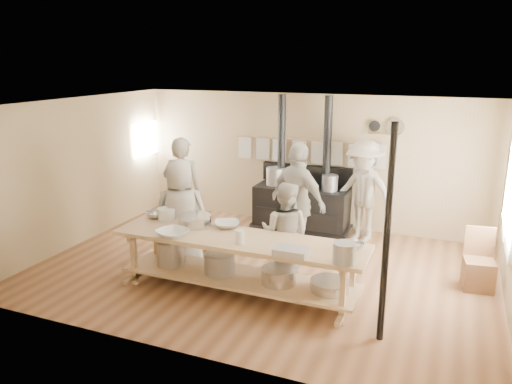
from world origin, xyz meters
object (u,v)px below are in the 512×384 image
at_px(cook_left, 285,233).
at_px(roasting_pan, 291,252).
at_px(stove, 302,203).
at_px(cook_right, 298,202).
at_px(cook_far_left, 183,192).
at_px(prep_table, 238,259).
at_px(chair, 478,271).
at_px(cook_center, 181,214).
at_px(cook_by_window, 363,191).

xyz_separation_m(cook_left, roasting_pan, (0.42, -0.98, 0.13)).
distance_m(stove, cook_right, 1.58).
bearing_deg(roasting_pan, cook_far_left, 146.08).
xyz_separation_m(cook_far_left, cook_left, (2.16, -0.75, -0.21)).
relative_size(stove, cook_right, 1.33).
xyz_separation_m(prep_table, roasting_pan, (0.89, -0.33, 0.38)).
xyz_separation_m(chair, roasting_pan, (-2.27, -1.81, 0.63)).
distance_m(cook_left, roasting_pan, 1.08).
bearing_deg(cook_center, stove, -144.95).
height_order(stove, cook_far_left, stove).
xyz_separation_m(stove, cook_far_left, (-1.69, -1.61, 0.46)).
distance_m(cook_right, cook_by_window, 1.54).
distance_m(stove, cook_left, 2.42).
distance_m(cook_far_left, cook_by_window, 3.24).
height_order(stove, chair, stove).
bearing_deg(chair, prep_table, -162.59).
relative_size(prep_table, roasting_pan, 8.56).
relative_size(prep_table, cook_center, 2.05).
xyz_separation_m(cook_center, roasting_pan, (2.11, -0.88, 0.02)).
bearing_deg(cook_center, cook_right, -176.59).
xyz_separation_m(cook_right, chair, (2.78, -0.07, -0.72)).
xyz_separation_m(stove, cook_right, (0.38, -1.47, 0.46)).
distance_m(cook_left, cook_center, 1.70).
relative_size(cook_left, cook_right, 0.78).
bearing_deg(cook_by_window, prep_table, -91.21).
bearing_deg(roasting_pan, prep_table, 159.58).
relative_size(cook_far_left, cook_center, 1.11).
bearing_deg(stove, prep_table, -90.04).
relative_size(prep_table, cook_left, 2.35).
bearing_deg(cook_far_left, cook_left, 153.16).
relative_size(stove, cook_center, 1.48).
bearing_deg(cook_far_left, cook_right, 176.34).
bearing_deg(roasting_pan, cook_right, 105.07).
xyz_separation_m(cook_left, cook_right, (-0.09, 0.90, 0.21)).
relative_size(cook_far_left, chair, 2.20).
height_order(cook_far_left, roasting_pan, cook_far_left).
bearing_deg(chair, stove, 146.30).
relative_size(cook_left, chair, 1.72).
bearing_deg(cook_by_window, chair, -13.42).
distance_m(prep_table, cook_center, 1.39).
bearing_deg(cook_center, roasting_pan, 128.87).
bearing_deg(cook_by_window, stove, -166.25).
bearing_deg(cook_center, cook_left, 154.99).
bearing_deg(stove, roasting_pan, -75.20).
bearing_deg(stove, cook_far_left, -136.41).
bearing_deg(roasting_pan, cook_center, 157.37).
xyz_separation_m(stove, prep_table, (-0.00, -3.02, -0.00)).
height_order(prep_table, cook_far_left, cook_far_left).
distance_m(cook_by_window, roasting_pan, 3.20).
bearing_deg(prep_table, roasting_pan, -20.42).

